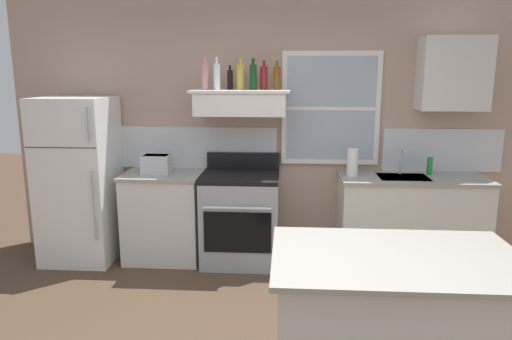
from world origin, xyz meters
name	(u,v)px	position (x,y,z in m)	size (l,w,h in m)	color
back_wall	(270,127)	(0.03, 2.23, 1.35)	(5.40, 0.11, 2.70)	tan
refrigerator	(79,180)	(-1.90, 1.84, 0.84)	(0.70, 0.72, 1.67)	white
counter_left_of_stove	(164,216)	(-1.05, 1.90, 0.46)	(0.79, 0.63, 0.91)	silver
toaster	(156,164)	(-1.10, 1.87, 1.01)	(0.30, 0.20, 0.19)	silver
stove_range	(241,218)	(-0.25, 1.86, 0.46)	(0.76, 0.69, 1.09)	#9EA0A5
range_hood_shelf	(241,102)	(-0.25, 1.96, 1.62)	(0.96, 0.52, 0.24)	white
bottle_rose_pink	(205,76)	(-0.60, 1.95, 1.87)	(0.07, 0.07, 0.31)	#C67F84
bottle_clear_tall	(217,76)	(-0.48, 1.92, 1.88)	(0.06, 0.06, 0.31)	silver
bottle_balsamic_dark	(230,79)	(-0.36, 2.01, 1.84)	(0.06, 0.06, 0.24)	black
bottle_champagne_gold_foil	(241,76)	(-0.25, 1.97, 1.87)	(0.08, 0.08, 0.31)	#B29333
bottle_dark_green_wine	(253,77)	(-0.13, 1.94, 1.87)	(0.07, 0.07, 0.30)	#143819
bottle_red_label_wine	(264,78)	(-0.03, 1.98, 1.86)	(0.07, 0.07, 0.28)	maroon
bottle_amber_wine	(277,78)	(0.10, 1.97, 1.86)	(0.07, 0.07, 0.28)	brown
counter_right_with_sink	(410,221)	(1.45, 1.90, 0.46)	(1.43, 0.63, 0.91)	silver
sink_faucet	(402,157)	(1.35, 2.00, 1.08)	(0.03, 0.17, 0.28)	silver
paper_towel_roll	(352,162)	(0.85, 1.90, 1.04)	(0.11, 0.11, 0.27)	white
dish_soap_bottle	(430,166)	(1.63, 2.00, 1.00)	(0.06, 0.06, 0.18)	#268C3F
kitchen_island	(393,329)	(0.84, -0.17, 0.46)	(1.40, 0.90, 0.91)	silver
upper_cabinet_right	(454,74)	(1.80, 2.04, 1.90)	(0.64, 0.32, 0.70)	silver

